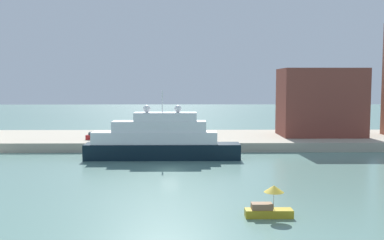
# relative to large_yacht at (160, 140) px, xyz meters

# --- Properties ---
(ground) EXTENTS (400.00, 400.00, 0.00)m
(ground) POSITION_rel_large_yacht_xyz_m (2.00, -9.10, -3.17)
(ground) COLOR slate
(quay_dock) EXTENTS (110.00, 23.23, 1.75)m
(quay_dock) POSITION_rel_large_yacht_xyz_m (2.00, 18.52, -2.30)
(quay_dock) COLOR #ADA38E
(quay_dock) RESTS_ON ground
(large_yacht) EXTENTS (26.14, 4.19, 11.57)m
(large_yacht) POSITION_rel_large_yacht_xyz_m (0.00, 0.00, 0.00)
(large_yacht) COLOR black
(large_yacht) RESTS_ON ground
(small_motorboat) EXTENTS (4.55, 1.91, 3.10)m
(small_motorboat) POSITION_rel_large_yacht_xyz_m (12.41, -32.39, -1.99)
(small_motorboat) COLOR #B7991E
(small_motorboat) RESTS_ON ground
(harbor_building) EXTENTS (16.96, 10.14, 14.14)m
(harbor_building) POSITION_rel_large_yacht_xyz_m (32.73, 18.30, 5.64)
(harbor_building) COLOR brown
(harbor_building) RESTS_ON quay_dock
(parked_car) EXTENTS (3.83, 1.62, 1.41)m
(parked_car) POSITION_rel_large_yacht_xyz_m (-13.51, 12.72, -0.81)
(parked_car) COLOR #B21E1E
(parked_car) RESTS_ON quay_dock
(person_figure) EXTENTS (0.36, 0.36, 1.70)m
(person_figure) POSITION_rel_large_yacht_xyz_m (-10.03, 14.99, -0.64)
(person_figure) COLOR #334C8C
(person_figure) RESTS_ON quay_dock
(mooring_bollard) EXTENTS (0.56, 0.56, 0.85)m
(mooring_bollard) POSITION_rel_large_yacht_xyz_m (3.89, 7.75, -1.00)
(mooring_bollard) COLOR black
(mooring_bollard) RESTS_ON quay_dock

